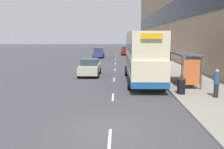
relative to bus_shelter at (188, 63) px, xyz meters
The scene contains 19 objects.
ground_plane 11.08m from the bus_shelter, 121.89° to the right, with size 220.00×220.00×0.00m, color #424247.
pavement 29.29m from the bus_shelter, 88.57° to the left, with size 5.00×93.00×0.14m.
terrace_facade 30.36m from the bus_shelter, 80.83° to the left, with size 3.10×93.00×17.28m.
lane_mark_0 11.86m from the bus_shelter, 119.52° to the right, with size 0.12×2.00×0.01m.
lane_mark_1 7.01m from the bus_shelter, 148.75° to the right, with size 0.12×2.00×0.01m.
lane_mark_2 6.85m from the bus_shelter, 151.09° to the left, with size 0.12×2.00×0.01m.
lane_mark_3 11.59m from the bus_shelter, 120.30° to the left, with size 0.12×2.00×0.01m.
lane_mark_4 17.65m from the bus_shelter, 109.21° to the left, with size 0.12×2.00×0.01m.
lane_mark_5 24.04m from the bus_shelter, 103.94° to the left, with size 0.12×2.00×0.01m.
lane_mark_6 30.56m from the bus_shelter, 100.91° to the left, with size 0.12×2.00×0.01m.
lane_mark_7 37.14m from the bus_shelter, 98.95° to the left, with size 0.12×2.00×0.01m.
bus_shelter is the anchor object (origin of this frame).
double_decker_bus_near 3.85m from the bus_shelter, 149.55° to the left, with size 2.85×10.42×4.30m.
car_0 33.41m from the bus_shelter, 96.37° to the left, with size 2.03×4.45×1.81m.
car_1 9.91m from the bus_shelter, 146.99° to the left, with size 2.09×4.31×1.71m.
car_2 27.61m from the bus_shelter, 108.90° to the left, with size 1.99×4.16×1.80m.
pedestrian_at_shelter 4.02m from the bus_shelter, 75.51° to the left, with size 0.35×0.35×1.77m.
pedestrian_1 4.10m from the bus_shelter, 79.63° to the right, with size 0.35×0.35×1.79m.
litter_bin 3.48m from the bus_shelter, 111.99° to the right, with size 0.55×0.55×1.05m.
Camera 1 is at (0.29, -10.12, 3.98)m, focal length 40.00 mm.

